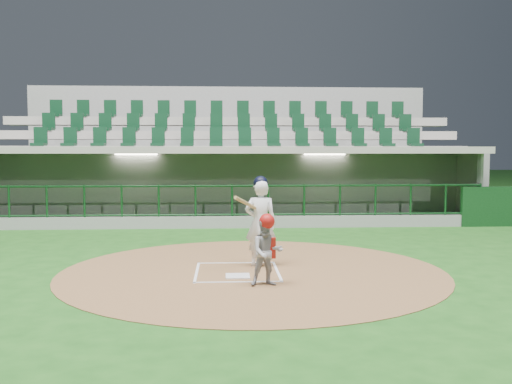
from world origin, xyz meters
TOP-DOWN VIEW (x-y plane):
  - ground at (0.00, 0.00)m, footprint 120.00×120.00m
  - dirt_circle at (0.30, -0.20)m, footprint 7.20×7.20m
  - home_plate at (0.00, -0.70)m, footprint 0.43×0.43m
  - batter_box_chalk at (0.00, -0.30)m, footprint 1.55×1.80m
  - dugout_structure at (-0.02, 7.83)m, footprint 16.40×3.70m
  - seating_deck at (0.00, 10.91)m, footprint 17.00×6.72m
  - batter at (0.47, 0.22)m, footprint 0.87×0.89m
  - catcher at (0.47, -1.41)m, footprint 0.60×0.49m

SIDE VIEW (x-z plane):
  - ground at x=0.00m, z-range 0.00..0.00m
  - dirt_circle at x=0.30m, z-range 0.00..0.01m
  - batter_box_chalk at x=0.00m, z-range 0.01..0.02m
  - home_plate at x=0.00m, z-range 0.01..0.03m
  - catcher at x=0.47m, z-range 0.00..1.21m
  - batter at x=0.47m, z-range 0.01..1.78m
  - dugout_structure at x=-0.02m, z-range -0.54..2.46m
  - seating_deck at x=0.00m, z-range -1.15..4.00m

